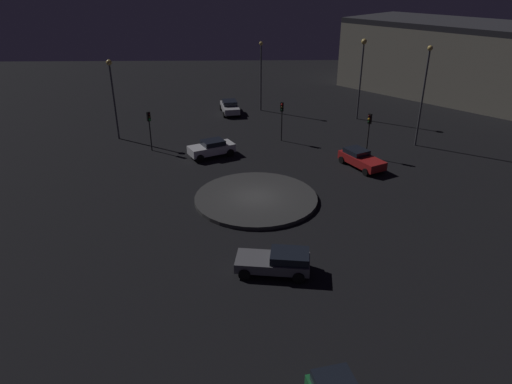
% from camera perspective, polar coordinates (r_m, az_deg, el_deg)
% --- Properties ---
extents(ground_plane, '(115.95, 115.95, 0.00)m').
position_cam_1_polar(ground_plane, '(35.54, -0.00, -0.98)').
color(ground_plane, black).
extents(roundabout_island, '(9.27, 9.27, 0.29)m').
position_cam_1_polar(roundabout_island, '(35.48, -0.00, -0.77)').
color(roundabout_island, '#383838').
rests_on(roundabout_island, ground_plane).
extents(car_white, '(3.47, 4.52, 1.53)m').
position_cam_1_polar(car_white, '(43.75, -5.39, 5.35)').
color(car_white, white).
rests_on(car_white, ground_plane).
extents(car_grey, '(2.51, 4.43, 1.40)m').
position_cam_1_polar(car_grey, '(27.19, 2.57, -8.39)').
color(car_grey, slate).
rests_on(car_grey, ground_plane).
extents(car_red, '(4.73, 3.66, 1.44)m').
position_cam_1_polar(car_red, '(42.20, 12.60, 3.96)').
color(car_red, red).
rests_on(car_red, ground_plane).
extents(car_silver, '(4.64, 2.63, 1.52)m').
position_cam_1_polar(car_silver, '(57.09, -3.20, 10.29)').
color(car_silver, silver).
rests_on(car_silver, ground_plane).
extents(traffic_light_northwest, '(0.38, 0.39, 4.11)m').
position_cam_1_polar(traffic_light_northwest, '(43.84, 13.52, 7.71)').
color(traffic_light_northwest, '#2D2D2D').
rests_on(traffic_light_northwest, ground_plane).
extents(traffic_light_southwest, '(0.39, 0.38, 3.80)m').
position_cam_1_polar(traffic_light_southwest, '(45.45, -12.80, 8.15)').
color(traffic_light_southwest, '#2D2D2D').
rests_on(traffic_light_southwest, ground_plane).
extents(traffic_light_west, '(0.38, 0.34, 3.95)m').
position_cam_1_polar(traffic_light_west, '(47.05, 3.15, 9.47)').
color(traffic_light_west, '#2D2D2D').
rests_on(traffic_light_west, ground_plane).
extents(streetlamp_northwest, '(0.48, 0.48, 9.52)m').
position_cam_1_polar(streetlamp_northwest, '(47.59, 19.73, 12.00)').
color(streetlamp_northwest, '#4C4C51').
rests_on(streetlamp_northwest, ground_plane).
extents(streetlamp_southwest, '(0.54, 0.54, 7.93)m').
position_cam_1_polar(streetlamp_southwest, '(49.01, -17.04, 12.08)').
color(streetlamp_southwest, '#4C4C51').
rests_on(streetlamp_southwest, ground_plane).
extents(streetlamp_northwest_near, '(0.60, 0.60, 8.91)m').
position_cam_1_polar(streetlamp_northwest_near, '(54.80, 12.72, 14.83)').
color(streetlamp_northwest_near, '#4C4C51').
rests_on(streetlamp_northwest_near, ground_plane).
extents(streetlamp_west, '(0.44, 0.44, 8.11)m').
position_cam_1_polar(streetlamp_west, '(57.24, 0.61, 14.61)').
color(streetlamp_west, '#4C4C51').
rests_on(streetlamp_west, ground_plane).
extents(store_building, '(33.87, 32.77, 9.48)m').
position_cam_1_polar(store_building, '(69.30, 25.11, 14.11)').
color(store_building, '#B7B299').
rests_on(store_building, ground_plane).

